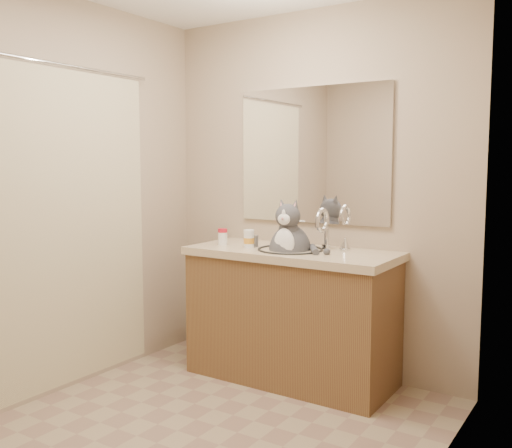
{
  "coord_description": "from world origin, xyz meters",
  "views": [
    {
      "loc": [
        1.77,
        -2.17,
        1.39
      ],
      "look_at": [
        -0.07,
        0.65,
        1.04
      ],
      "focal_mm": 40.0,
      "sensor_mm": 36.0,
      "label": 1
    }
  ],
  "objects_px": {
    "grey_canister": "(255,241)",
    "cat": "(290,248)",
    "pill_bottle_redcap": "(223,237)",
    "pill_bottle_orange": "(249,239)"
  },
  "relations": [
    {
      "from": "grey_canister",
      "to": "pill_bottle_orange",
      "type": "bearing_deg",
      "value": -100.23
    },
    {
      "from": "cat",
      "to": "pill_bottle_orange",
      "type": "height_order",
      "value": "cat"
    },
    {
      "from": "cat",
      "to": "pill_bottle_redcap",
      "type": "bearing_deg",
      "value": 177.71
    },
    {
      "from": "grey_canister",
      "to": "cat",
      "type": "bearing_deg",
      "value": 2.99
    },
    {
      "from": "pill_bottle_redcap",
      "to": "grey_canister",
      "type": "distance_m",
      "value": 0.24
    },
    {
      "from": "cat",
      "to": "grey_canister",
      "type": "relative_size",
      "value": 6.89
    },
    {
      "from": "cat",
      "to": "grey_canister",
      "type": "distance_m",
      "value": 0.26
    },
    {
      "from": "cat",
      "to": "pill_bottle_redcap",
      "type": "height_order",
      "value": "cat"
    },
    {
      "from": "pill_bottle_orange",
      "to": "cat",
      "type": "bearing_deg",
      "value": 14.29
    },
    {
      "from": "pill_bottle_redcap",
      "to": "pill_bottle_orange",
      "type": "height_order",
      "value": "pill_bottle_orange"
    }
  ]
}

